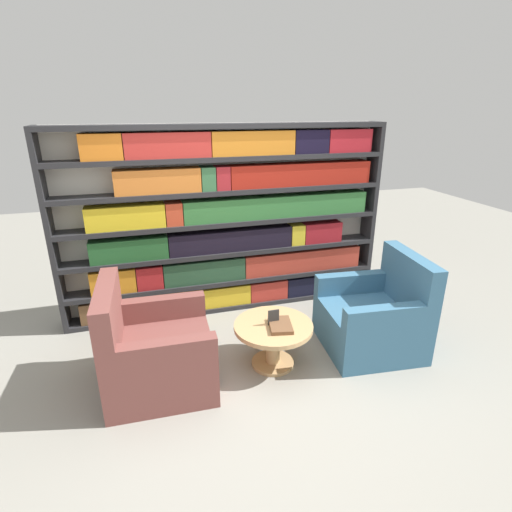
% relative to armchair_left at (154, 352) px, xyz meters
% --- Properties ---
extents(ground_plane, '(14.00, 14.00, 0.00)m').
position_rel_armchair_left_xyz_m(ground_plane, '(0.90, -0.26, -0.31)').
color(ground_plane, gray).
extents(bookshelf, '(3.56, 0.30, 2.06)m').
position_rel_armchair_left_xyz_m(bookshelf, '(0.93, 1.23, 0.71)').
color(bookshelf, silver).
rests_on(bookshelf, ground_plane).
extents(armchair_left, '(0.89, 0.87, 0.94)m').
position_rel_armchair_left_xyz_m(armchair_left, '(0.00, 0.00, 0.00)').
color(armchair_left, brown).
rests_on(armchair_left, ground_plane).
extents(armchair_right, '(0.93, 0.92, 0.94)m').
position_rel_armchair_left_xyz_m(armchair_right, '(2.07, -0.01, 0.00)').
color(armchair_right, '#386684').
rests_on(armchair_right, ground_plane).
extents(coffee_table, '(0.70, 0.70, 0.42)m').
position_rel_armchair_left_xyz_m(coffee_table, '(1.03, -0.02, -0.01)').
color(coffee_table, tan).
rests_on(coffee_table, ground_plane).
extents(table_sign, '(0.10, 0.06, 0.14)m').
position_rel_armchair_left_xyz_m(table_sign, '(1.03, -0.02, 0.17)').
color(table_sign, black).
rests_on(table_sign, coffee_table).
extents(stray_book, '(0.24, 0.31, 0.03)m').
position_rel_armchair_left_xyz_m(stray_book, '(1.08, -0.08, 0.12)').
color(stray_book, brown).
rests_on(stray_book, coffee_table).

